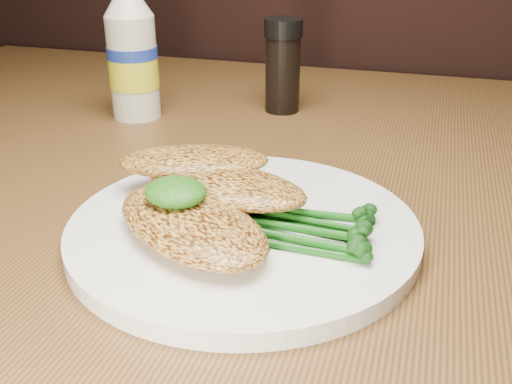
% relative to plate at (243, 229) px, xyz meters
% --- Properties ---
extents(plate, '(0.28, 0.28, 0.01)m').
position_rel_plate_xyz_m(plate, '(0.00, 0.00, 0.00)').
color(plate, white).
rests_on(plate, dining_table).
extents(chicken_front, '(0.18, 0.16, 0.03)m').
position_rel_plate_xyz_m(chicken_front, '(-0.03, -0.04, 0.02)').
color(chicken_front, gold).
rests_on(chicken_front, plate).
extents(chicken_mid, '(0.16, 0.10, 0.02)m').
position_rel_plate_xyz_m(chicken_mid, '(-0.02, 0.02, 0.03)').
color(chicken_mid, gold).
rests_on(chicken_mid, plate).
extents(chicken_back, '(0.15, 0.11, 0.02)m').
position_rel_plate_xyz_m(chicken_back, '(-0.06, 0.05, 0.03)').
color(chicken_back, gold).
rests_on(chicken_back, plate).
extents(pesto_front, '(0.06, 0.06, 0.02)m').
position_rel_plate_xyz_m(pesto_front, '(-0.05, -0.03, 0.04)').
color(pesto_front, '#113407').
rests_on(pesto_front, chicken_front).
extents(broccolini_bundle, '(0.14, 0.12, 0.02)m').
position_rel_plate_xyz_m(broccolini_bundle, '(0.05, -0.00, 0.02)').
color(broccolini_bundle, '#155512').
rests_on(broccolini_bundle, plate).
extents(mayo_bottle, '(0.08, 0.08, 0.18)m').
position_rel_plate_xyz_m(mayo_bottle, '(-0.23, 0.26, 0.08)').
color(mayo_bottle, beige).
rests_on(mayo_bottle, dining_table).
extents(pepper_grinder, '(0.06, 0.06, 0.12)m').
position_rel_plate_xyz_m(pepper_grinder, '(-0.06, 0.34, 0.05)').
color(pepper_grinder, black).
rests_on(pepper_grinder, dining_table).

